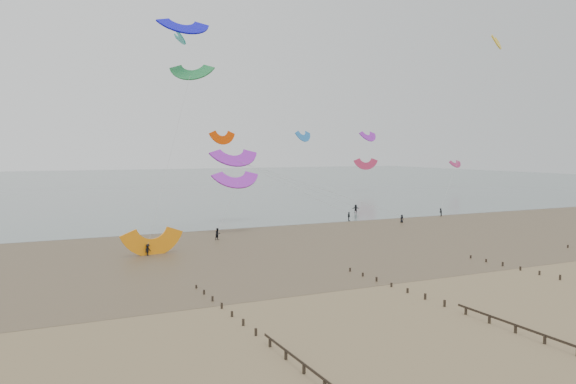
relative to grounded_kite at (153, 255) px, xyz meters
name	(u,v)px	position (x,y,z in m)	size (l,w,h in m)	color
ground	(382,302)	(14.11, -31.99, 0.00)	(500.00, 500.00, 0.00)	brown
sea_and_shore	(220,246)	(10.03, 2.41, 0.01)	(500.00, 665.00, 0.03)	#475654
kitesurfers	(299,221)	(29.97, 16.77, 0.87)	(117.02, 31.16, 1.86)	black
grounded_kite	(153,255)	(0.00, 0.00, 0.00)	(7.07, 3.70, 5.38)	orange
kites_airborne	(73,120)	(-5.44, 50.37, 19.92)	(248.19, 109.26, 38.63)	blue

